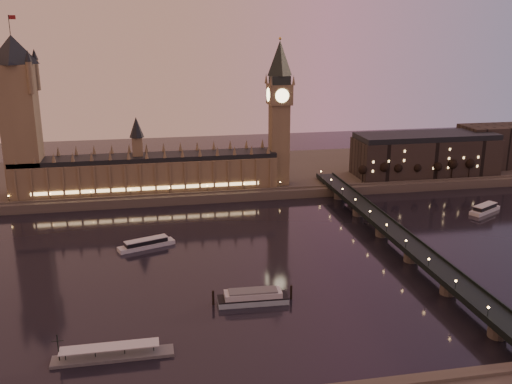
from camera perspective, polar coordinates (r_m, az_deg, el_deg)
ground at (r=299.03m, az=-2.62°, el=-6.84°), size 700.00×700.00×0.00m
far_embankment at (r=457.20m, az=-1.92°, el=1.79°), size 560.00×130.00×6.00m
palace_of_westminster at (r=404.77m, az=-10.81°, el=2.33°), size 180.00×26.62×52.00m
victoria_tower at (r=404.94m, az=-22.62°, el=7.73°), size 31.68×31.68×118.00m
big_ben at (r=407.58m, az=2.35°, el=8.74°), size 17.68×17.68×104.00m
westminster_bridge at (r=321.92m, az=13.77°, el=-4.53°), size 13.20×260.00×15.30m
city_block at (r=475.63m, az=18.82°, el=3.88°), size 155.00×45.00×34.00m
bare_tree_0 at (r=423.53m, az=10.77°, el=2.16°), size 6.62×6.62×13.47m
bare_tree_1 at (r=428.88m, az=12.53°, el=2.23°), size 6.62×6.62×13.47m
bare_tree_2 at (r=434.64m, az=14.25°, el=2.30°), size 6.62×6.62×13.47m
bare_tree_3 at (r=440.77m, az=15.92°, el=2.37°), size 6.62×6.62×13.47m
bare_tree_4 at (r=447.27m, az=17.55°, el=2.43°), size 6.62×6.62×13.47m
bare_tree_5 at (r=454.12m, az=19.13°, el=2.49°), size 6.62×6.62×13.47m
bare_tree_6 at (r=461.30m, az=20.66°, el=2.54°), size 6.62×6.62×13.47m
cruise_boat_a at (r=320.22m, az=-10.91°, el=-5.10°), size 31.77×17.04×5.01m
cruise_boat_c at (r=401.93m, az=21.92°, el=-1.56°), size 26.65×19.22×5.30m
moored_barge at (r=254.56m, az=-0.31°, el=-10.46°), size 35.79×9.89×6.56m
pontoon_pier at (r=223.77m, az=-14.15°, el=-15.51°), size 44.01×7.34×11.74m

